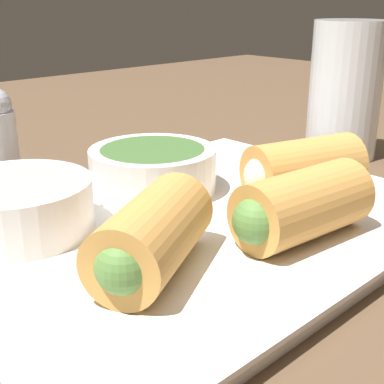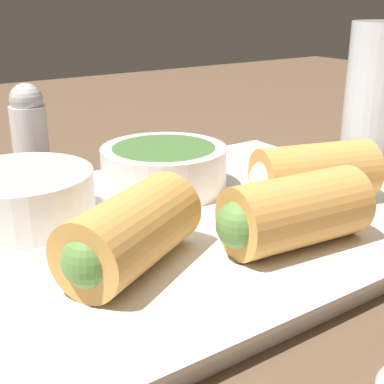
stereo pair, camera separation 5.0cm
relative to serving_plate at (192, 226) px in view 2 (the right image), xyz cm
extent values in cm
cube|color=brown|center=(-1.34, 2.15, -1.76)|extent=(180.00, 140.00, 2.00)
cube|color=white|center=(0.00, 0.00, -0.16)|extent=(30.97, 23.55, 1.20)
cube|color=white|center=(0.00, 0.00, 0.59)|extent=(32.21, 24.49, 0.30)
cylinder|color=#D19347|center=(2.45, -6.80, 2.79)|extent=(8.58, 4.90, 4.10)
sphere|color=#56843D|center=(-1.03, -6.45, 2.79)|extent=(2.67, 2.67, 2.67)
cylinder|color=#D19347|center=(-6.55, -3.97, 2.79)|extent=(9.17, 7.53, 4.10)
sphere|color=#56843D|center=(-9.62, -5.64, 2.79)|extent=(2.67, 2.67, 2.67)
cylinder|color=#D19347|center=(8.38, -2.67, 2.79)|extent=(9.03, 6.23, 4.10)
sphere|color=beige|center=(5.03, -1.70, 2.79)|extent=(2.67, 2.67, 2.67)
cylinder|color=white|center=(1.29, 5.48, 2.32)|extent=(9.17, 9.17, 3.16)
cylinder|color=#477038|center=(1.29, 5.48, 3.61)|extent=(7.52, 7.52, 0.57)
cylinder|color=white|center=(-9.25, 5.58, 2.32)|extent=(9.17, 9.17, 3.16)
cylinder|color=beige|center=(-9.25, 5.58, 3.61)|extent=(7.52, 7.52, 0.57)
cylinder|color=silver|center=(23.65, 3.72, 5.66)|extent=(6.77, 6.77, 12.85)
cylinder|color=silver|center=(-4.04, 19.19, 2.24)|extent=(3.16, 3.16, 6.01)
sphere|color=#B7B7BC|center=(-4.04, 19.19, 5.80)|extent=(2.84, 2.84, 2.84)
camera|label=1|loc=(-22.07, -23.25, 14.27)|focal=50.00mm
camera|label=2|loc=(-18.18, -26.40, 14.27)|focal=50.00mm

